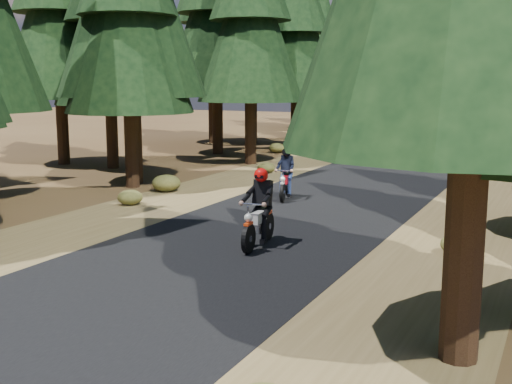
# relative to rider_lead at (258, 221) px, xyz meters

# --- Properties ---
(ground) EXTENTS (120.00, 120.00, 0.00)m
(ground) POSITION_rel_rider_lead_xyz_m (-0.53, -0.55, -0.61)
(ground) COLOR #442D18
(ground) RESTS_ON ground
(road) EXTENTS (6.00, 100.00, 0.01)m
(road) POSITION_rel_rider_lead_xyz_m (-0.53, 4.45, -0.60)
(road) COLOR black
(road) RESTS_ON ground
(shoulder_l) EXTENTS (3.20, 100.00, 0.01)m
(shoulder_l) POSITION_rel_rider_lead_xyz_m (-5.13, 4.45, -0.60)
(shoulder_l) COLOR brown
(shoulder_l) RESTS_ON ground
(shoulder_r) EXTENTS (3.20, 100.00, 0.01)m
(shoulder_r) POSITION_rel_rider_lead_xyz_m (4.07, 4.45, -0.60)
(shoulder_r) COLOR brown
(shoulder_r) RESTS_ON ground
(understory_shrubs) EXTENTS (15.28, 30.88, 0.65)m
(understory_shrubs) POSITION_rel_rider_lead_xyz_m (1.22, 5.94, -0.33)
(understory_shrubs) COLOR #474C1E
(understory_shrubs) RESTS_ON ground
(rider_lead) EXTENTS (0.82, 2.08, 1.81)m
(rider_lead) POSITION_rel_rider_lead_xyz_m (0.00, 0.00, 0.00)
(rider_lead) COLOR silver
(rider_lead) RESTS_ON road
(rider_follow) EXTENTS (1.00, 1.93, 1.65)m
(rider_follow) POSITION_rel_rider_lead_xyz_m (-1.85, 5.81, -0.05)
(rider_follow) COLOR #9D0A13
(rider_follow) RESTS_ON road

